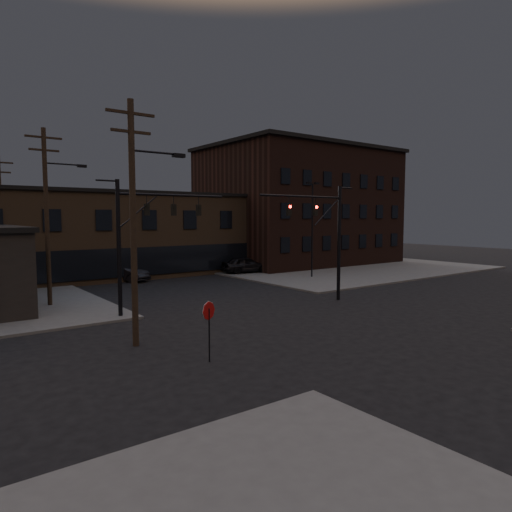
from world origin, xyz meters
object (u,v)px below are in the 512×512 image
at_px(traffic_signal_far, 140,232).
at_px(parked_car_lot_b, 248,260).
at_px(traffic_signal_near, 328,231).
at_px(car_crossing, 126,273).
at_px(stop_sign, 209,317).
at_px(parked_car_lot_a, 246,264).

relative_size(traffic_signal_far, parked_car_lot_b, 1.56).
bearing_deg(traffic_signal_near, car_crossing, 112.03).
xyz_separation_m(traffic_signal_near, stop_sign, (-13.36, -6.49, -3.09)).
bearing_deg(parked_car_lot_a, traffic_signal_far, 137.05).
bearing_deg(parked_car_lot_a, stop_sign, 151.64).
distance_m(traffic_signal_far, stop_sign, 10.55).
height_order(parked_car_lot_b, car_crossing, parked_car_lot_b).
height_order(parked_car_lot_a, parked_car_lot_b, parked_car_lot_a).
relative_size(parked_car_lot_b, car_crossing, 1.08).
bearing_deg(stop_sign, traffic_signal_near, 25.90).
height_order(traffic_signal_far, parked_car_lot_b, traffic_signal_far).
height_order(traffic_signal_near, parked_car_lot_b, traffic_signal_near).
distance_m(traffic_signal_far, car_crossing, 16.07).
bearing_deg(car_crossing, stop_sign, -125.17).
bearing_deg(stop_sign, traffic_signal_far, 82.68).
bearing_deg(traffic_signal_far, car_crossing, 72.45).
height_order(traffic_signal_near, car_crossing, traffic_signal_near).
bearing_deg(parked_car_lot_a, car_crossing, 88.67).
distance_m(traffic_signal_near, parked_car_lot_b, 22.20).
height_order(traffic_signal_near, parked_car_lot_a, traffic_signal_near).
distance_m(traffic_signal_far, parked_car_lot_b, 26.46).
bearing_deg(traffic_signal_far, stop_sign, -97.32).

